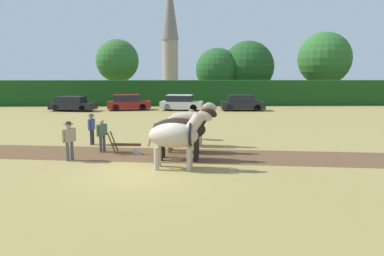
{
  "coord_description": "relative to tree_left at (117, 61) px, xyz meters",
  "views": [
    {
      "loc": [
        1.63,
        -13.57,
        3.72
      ],
      "look_at": [
        2.03,
        3.89,
        1.1
      ],
      "focal_mm": 35.0,
      "sensor_mm": 36.0,
      "label": 1
    }
  ],
  "objects": [
    {
      "name": "tree_left",
      "position": [
        0.0,
        0.0,
        0.0
      ],
      "size": [
        5.36,
        5.36,
        7.81
      ],
      "color": "#423323",
      "rests_on": "ground"
    },
    {
      "name": "draft_horse_trail_right",
      "position": [
        8.6,
        -29.22,
        -3.8
      ],
      "size": [
        2.65,
        1.11,
        2.3
      ],
      "rotation": [
        0.0,
        0.0,
        -0.13
      ],
      "color": "#B2A38E",
      "rests_on": "ground"
    },
    {
      "name": "tree_center_left",
      "position": [
        12.6,
        0.05,
        -1.1
      ],
      "size": [
        5.48,
        5.48,
        6.76
      ],
      "color": "#423323",
      "rests_on": "ground"
    },
    {
      "name": "plow",
      "position": [
        5.8,
        -31.2,
        -4.8
      ],
      "size": [
        1.63,
        0.53,
        1.13
      ],
      "rotation": [
        0.0,
        0.0,
        -0.13
      ],
      "color": "#4C331E",
      "rests_on": "ground"
    },
    {
      "name": "draft_horse_lead_right",
      "position": [
        8.21,
        -32.27,
        -3.8
      ],
      "size": [
        2.91,
        1.3,
        2.3
      ],
      "rotation": [
        0.0,
        0.0,
        -0.13
      ],
      "color": "black",
      "rests_on": "ground"
    },
    {
      "name": "farmer_at_plow",
      "position": [
        4.48,
        -30.65,
        -4.23
      ],
      "size": [
        0.43,
        0.53,
        1.55
      ],
      "rotation": [
        0.0,
        0.0,
        -0.63
      ],
      "color": "#4C4C4C",
      "rests_on": "ground"
    },
    {
      "name": "parked_car_center",
      "position": [
        13.99,
        -11.76,
        -4.38
      ],
      "size": [
        4.22,
        1.81,
        1.53
      ],
      "rotation": [
        0.0,
        0.0,
        -0.01
      ],
      "color": "black",
      "rests_on": "ground"
    },
    {
      "name": "tree_center",
      "position": [
        16.67,
        0.69,
        -0.72
      ],
      "size": [
        6.61,
        6.61,
        7.7
      ],
      "color": "#423323",
      "rests_on": "ground"
    },
    {
      "name": "plowed_furrow_strip",
      "position": [
        4.1,
        -30.98,
        -5.11
      ],
      "size": [
        27.67,
        6.4,
        0.01
      ],
      "primitive_type": "cube",
      "rotation": [
        0.0,
        0.0,
        -0.13
      ],
      "color": "brown",
      "rests_on": "ground"
    },
    {
      "name": "farmer_beside_team",
      "position": [
        8.73,
        -27.39,
        -4.15
      ],
      "size": [
        0.42,
        0.57,
        1.66
      ],
      "rotation": [
        0.0,
        0.0,
        0.54
      ],
      "color": "#4C4C4C",
      "rests_on": "ground"
    },
    {
      "name": "church_spire",
      "position": [
        5.72,
        26.56,
        6.39
      ],
      "size": [
        3.38,
        3.38,
        21.98
      ],
      "color": "gray",
      "rests_on": "ground"
    },
    {
      "name": "parked_car_far_left",
      "position": [
        -2.4,
        -11.79,
        -4.43
      ],
      "size": [
        4.51,
        2.5,
        1.41
      ],
      "rotation": [
        0.0,
        0.0,
        -0.17
      ],
      "color": "black",
      "rests_on": "ground"
    },
    {
      "name": "parked_car_left",
      "position": [
        2.83,
        -10.98,
        -4.37
      ],
      "size": [
        4.42,
        2.49,
        1.54
      ],
      "rotation": [
        0.0,
        0.0,
        0.19
      ],
      "color": "maroon",
      "rests_on": "ground"
    },
    {
      "name": "farmer_onlooker_left",
      "position": [
        3.48,
        -32.36,
        -4.14
      ],
      "size": [
        0.46,
        0.52,
        1.67
      ],
      "rotation": [
        0.0,
        0.0,
        -0.7
      ],
      "color": "#4C4C4C",
      "rests_on": "ground"
    },
    {
      "name": "tree_center_right",
      "position": [
        26.58,
        0.79,
        0.31
      ],
      "size": [
        6.85,
        6.85,
        8.86
      ],
      "color": "#4C3823",
      "rests_on": "ground"
    },
    {
      "name": "draft_horse_trail_left",
      "position": [
        8.4,
        -30.75,
        -3.85
      ],
      "size": [
        2.64,
        1.17,
        2.27
      ],
      "rotation": [
        0.0,
        0.0,
        -0.13
      ],
      "color": "brown",
      "rests_on": "ground"
    },
    {
      "name": "hedgerow",
      "position": [
        6.67,
        -5.81,
        -3.71
      ],
      "size": [
        70.41,
        1.85,
        2.81
      ],
      "primitive_type": "cube",
      "color": "#194719",
      "rests_on": "ground"
    },
    {
      "name": "ground_plane",
      "position": [
        6.67,
        -34.39,
        -5.11
      ],
      "size": [
        240.0,
        240.0,
        0.0
      ],
      "primitive_type": "plane",
      "color": "#998447"
    },
    {
      "name": "farmer_onlooker_right",
      "position": [
        3.56,
        -28.8,
        -4.19
      ],
      "size": [
        0.4,
        0.63,
        1.6
      ],
      "rotation": [
        0.0,
        0.0,
        -0.16
      ],
      "color": "#38332D",
      "rests_on": "ground"
    },
    {
      "name": "parked_car_center_left",
      "position": [
        8.06,
        -11.49,
        -4.38
      ],
      "size": [
        4.3,
        2.36,
        1.53
      ],
      "rotation": [
        0.0,
        0.0,
        -0.17
      ],
      "color": "silver",
      "rests_on": "ground"
    },
    {
      "name": "draft_horse_lead_left",
      "position": [
        8.02,
        -33.8,
        -3.8
      ],
      "size": [
        2.61,
        1.25,
        2.34
      ],
      "rotation": [
        0.0,
        0.0,
        -0.13
      ],
      "color": "#B2A38E",
      "rests_on": "ground"
    }
  ]
}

